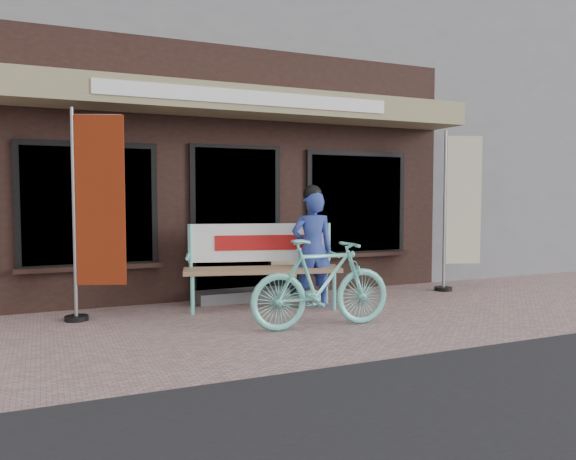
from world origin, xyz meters
name	(u,v)px	position (x,y,z in m)	size (l,w,h in m)	color
ground	(292,327)	(0.00, 0.00, 0.00)	(70.00, 70.00, 0.00)	#A3807C
storefront	(186,116)	(0.00, 4.96, 2.99)	(7.00, 6.77, 6.00)	black
neighbor_right_near	(504,145)	(8.50, 5.50, 2.80)	(10.00, 7.00, 5.60)	slate
bench	(262,259)	(0.09, 1.20, 0.65)	(2.10, 1.01, 1.10)	#68CCBC
person	(312,247)	(0.72, 0.95, 0.80)	(0.62, 0.47, 1.62)	#2A3C90
bicycle	(322,283)	(0.28, -0.17, 0.50)	(0.47, 1.67, 1.00)	#68CCBC
nobori_red	(96,212)	(-1.98, 1.23, 1.29)	(0.74, 0.40, 2.50)	gray
nobori_cream	(460,209)	(3.38, 1.19, 1.28)	(0.73, 0.35, 2.48)	gray
menu_stand	(284,265)	(0.70, 1.88, 0.46)	(0.45, 0.22, 0.89)	black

